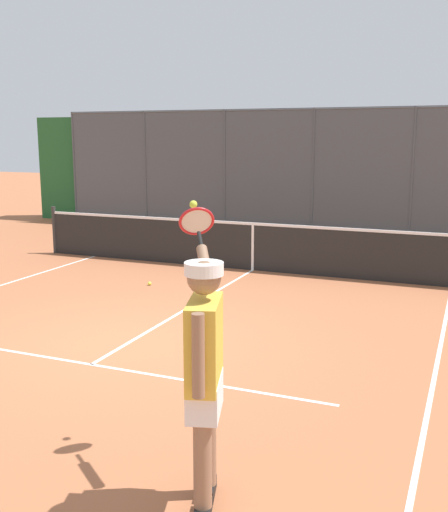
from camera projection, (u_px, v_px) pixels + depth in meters
ground_plane at (130, 342)px, 7.96m from camera, size 60.00×60.00×0.00m
court_line_markings at (80, 371)px, 6.98m from camera, size 7.55×10.18×0.01m
fence_backdrop at (319, 175)px, 16.71m from camera, size 18.13×1.37×3.36m
tennis_net at (253, 246)px, 12.14m from camera, size 9.71×0.09×1.07m
tennis_player at (204, 363)px, 4.25m from camera, size 0.78×1.34×2.11m
tennis_ball_mid_court at (150, 283)px, 10.99m from camera, size 0.07×0.07×0.07m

